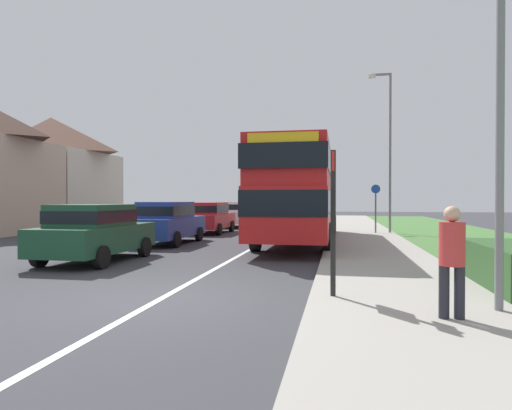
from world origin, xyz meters
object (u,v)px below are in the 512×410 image
Objects in this scene: double_decker_bus at (300,190)px; cycle_route_sign at (376,206)px; parked_car_blue at (168,221)px; parked_car_dark_green at (95,230)px; pedestrian_at_stop at (452,257)px; parked_car_white at (233,213)px; bus_stop_sign at (333,212)px; street_lamp_near at (493,40)px; parked_car_red at (210,216)px; street_lamp_mid at (388,143)px.

double_decker_bus reaches higher than cycle_route_sign.
double_decker_bus reaches higher than parked_car_blue.
parked_car_dark_green is 2.41× the size of pedestrian_at_stop.
parked_car_white is 21.01m from bus_stop_sign.
parked_car_red is at bearing 120.57° from street_lamp_near.
parked_car_red is at bearing -89.77° from parked_car_white.
bus_stop_sign is (6.63, -19.93, 0.64)m from parked_car_white.
parked_car_dark_green is at bearing 149.40° from pedestrian_at_stop.
double_decker_bus is at bearing 105.15° from pedestrian_at_stop.
street_lamp_mid reaches higher than street_lamp_near.
double_decker_bus is 2.62× the size of parked_car_blue.
parked_car_dark_green is at bearing -128.39° from street_lamp_mid.
parked_car_blue is 10.46m from cycle_route_sign.
pedestrian_at_stop is (8.23, -15.74, 0.08)m from parked_car_red.
pedestrian_at_stop is 16.96m from street_lamp_mid.
parked_car_blue is 1.67× the size of bus_stop_sign.
parked_car_white is at bearing 89.73° from parked_car_dark_green.
street_lamp_mid reaches higher than parked_car_white.
double_decker_bus is 5.48m from parked_car_blue.
parked_car_dark_green is at bearing 150.72° from bus_stop_sign.
parked_car_red is at bearing 117.62° from pedestrian_at_stop.
double_decker_bus is at bearing 98.13° from bus_stop_sign.
parked_car_white is (0.08, 16.17, 0.01)m from parked_car_dark_green.
double_decker_bus reaches higher than bus_stop_sign.
parked_car_dark_green is 9.68m from pedestrian_at_stop.
double_decker_bus reaches higher than pedestrian_at_stop.
parked_car_white reaches higher than parked_car_red.
pedestrian_at_stop is 0.64× the size of bus_stop_sign.
parked_car_dark_green is 0.93× the size of parked_car_blue.
cycle_route_sign is (8.57, 11.25, 0.53)m from parked_car_dark_green.
parked_car_blue is 1.73× the size of cycle_route_sign.
street_lamp_mid is at bearing 89.37° from street_lamp_near.
cycle_route_sign is 3.27m from street_lamp_mid.
street_lamp_near is at bearing 41.82° from pedestrian_at_stop.
street_lamp_near is at bearing -88.33° from cycle_route_sign.
double_decker_bus is 1.60× the size of street_lamp_near.
double_decker_bus reaches higher than parked_car_dark_green.
parked_car_red is 0.58× the size of street_lamp_near.
street_lamp_near is (9.03, -4.31, 3.22)m from parked_car_dark_green.
double_decker_bus is 4.53× the size of cycle_route_sign.
parked_car_dark_green is at bearing -127.31° from cycle_route_sign.
bus_stop_sign is 15.88m from street_lamp_mid.
cycle_route_sign is at bearing 89.15° from pedestrian_at_stop.
street_lamp_mid reaches higher than parked_car_red.
street_lamp_near reaches higher than cycle_route_sign.
cycle_route_sign is (8.49, -4.92, 0.52)m from parked_car_white.
street_lamp_mid is (0.87, 16.54, 3.64)m from pedestrian_at_stop.
street_lamp_mid is (9.20, 11.62, 3.72)m from parked_car_dark_green.
street_lamp_near reaches higher than parked_car_red.
street_lamp_near reaches higher than bus_stop_sign.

